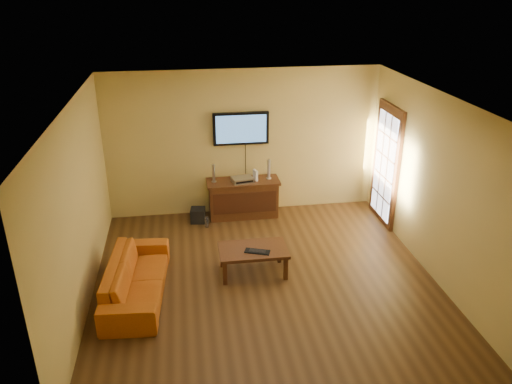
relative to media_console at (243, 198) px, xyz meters
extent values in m
plane|color=#3D2610|center=(0.04, -2.24, -0.36)|extent=(5.00, 5.00, 0.00)
plane|color=tan|center=(0.04, 0.26, 0.99)|extent=(5.00, 0.00, 5.00)
plane|color=tan|center=(-2.46, -2.24, 0.99)|extent=(0.00, 5.00, 5.00)
plane|color=tan|center=(2.54, -2.24, 0.99)|extent=(0.00, 5.00, 5.00)
plane|color=white|center=(0.04, -2.24, 2.34)|extent=(5.00, 5.00, 0.00)
cube|color=#3D1E0E|center=(2.50, -0.54, 0.69)|extent=(0.06, 1.02, 2.22)
cube|color=white|center=(2.47, -0.54, 0.69)|extent=(0.01, 0.79, 1.89)
cube|color=#3D1E0E|center=(0.00, 0.01, -0.02)|extent=(1.26, 0.47, 0.67)
cube|color=black|center=(0.00, -0.24, 0.01)|extent=(1.16, 0.02, 0.40)
cube|color=#3D1E0E|center=(0.00, 0.01, 0.33)|extent=(1.34, 0.51, 0.04)
cube|color=black|center=(0.00, 0.22, 1.28)|extent=(1.01, 0.07, 0.60)
cube|color=#4374AF|center=(0.00, 0.18, 1.28)|extent=(0.91, 0.01, 0.51)
cube|color=#3D1E0E|center=(-0.10, -1.99, 0.04)|extent=(1.03, 0.62, 0.05)
cube|color=#3D1E0E|center=(-0.56, -2.23, -0.17)|extent=(0.06, 0.06, 0.37)
cube|color=#3D1E0E|center=(0.35, -2.24, -0.17)|extent=(0.06, 0.06, 0.37)
cube|color=#3D1E0E|center=(-0.56, -1.74, -0.17)|extent=(0.06, 0.06, 0.37)
cube|color=#3D1E0E|center=(0.35, -1.74, -0.17)|extent=(0.06, 0.06, 0.37)
imported|color=#AF5313|center=(-1.81, -2.31, 0.02)|extent=(0.70, 1.94, 0.74)
cylinder|color=silver|center=(-0.53, 0.03, 0.36)|extent=(0.09, 0.09, 0.01)
cylinder|color=silver|center=(-0.53, 0.03, 0.52)|extent=(0.05, 0.05, 0.32)
cylinder|color=silver|center=(0.49, 0.04, 0.36)|extent=(0.10, 0.10, 0.02)
cylinder|color=silver|center=(0.49, 0.04, 0.54)|extent=(0.06, 0.06, 0.35)
cube|color=silver|center=(-0.02, -0.04, 0.39)|extent=(0.42, 0.33, 0.09)
cube|color=white|center=(0.23, -0.01, 0.45)|extent=(0.08, 0.15, 0.20)
cube|color=black|center=(-0.86, -0.13, -0.23)|extent=(0.29, 0.29, 0.26)
cylinder|color=white|center=(-0.72, -0.38, -0.26)|extent=(0.07, 0.07, 0.19)
sphere|color=white|center=(-0.72, -0.38, -0.16)|extent=(0.04, 0.04, 0.04)
cube|color=black|center=(-0.06, -2.10, 0.07)|extent=(0.40, 0.26, 0.02)
cube|color=black|center=(-0.06, -2.10, 0.08)|extent=(0.26, 0.18, 0.01)
camera|label=1|loc=(-1.04, -8.42, 3.83)|focal=35.00mm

